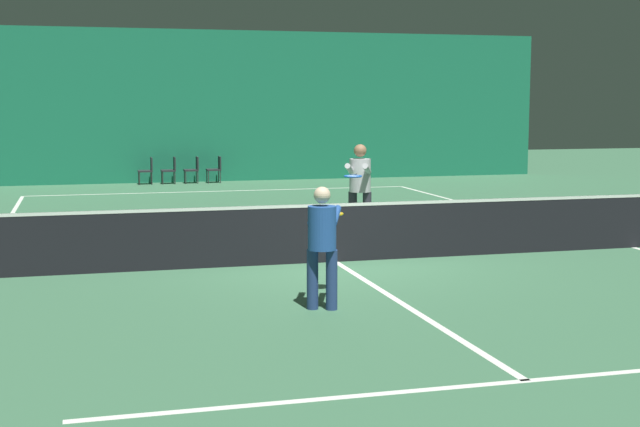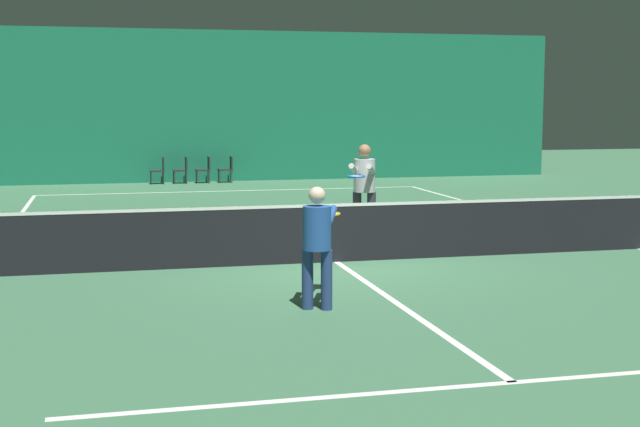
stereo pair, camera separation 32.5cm
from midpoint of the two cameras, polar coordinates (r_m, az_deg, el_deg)
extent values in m
plane|color=#386647|center=(14.38, 1.71, -3.12)|extent=(60.00, 60.00, 0.00)
cube|color=#196B4C|center=(29.10, -6.27, 6.84)|extent=(23.00, 0.12, 4.86)
cube|color=silver|center=(25.95, -5.25, 1.45)|extent=(11.00, 0.10, 0.00)
cube|color=silver|center=(20.55, -3.01, -0.02)|extent=(8.25, 0.10, 0.00)
cube|color=silver|center=(8.55, 13.32, -10.47)|extent=(8.25, 0.10, 0.00)
cube|color=silver|center=(16.68, 20.26, -2.13)|extent=(0.10, 23.80, 0.00)
cube|color=silver|center=(14.38, 1.72, -3.11)|extent=(0.10, 12.80, 0.00)
cube|color=black|center=(14.31, 1.72, -1.25)|extent=(11.90, 0.02, 0.95)
cube|color=white|center=(14.25, 1.73, 0.54)|extent=(11.90, 0.02, 0.05)
cylinder|color=navy|center=(11.08, 0.04, -4.24)|extent=(0.19, 0.19, 0.75)
cylinder|color=navy|center=(11.05, 1.27, -4.27)|extent=(0.19, 0.19, 0.75)
cylinder|color=#234C99|center=(10.95, 0.66, -0.94)|extent=(0.46, 0.46, 0.54)
sphere|color=beige|center=(10.90, 0.66, 1.18)|extent=(0.21, 0.21, 0.21)
cylinder|color=#234C99|center=(11.20, 0.13, -0.12)|extent=(0.28, 0.51, 0.22)
cylinder|color=#234C99|center=(11.16, 1.55, -0.14)|extent=(0.28, 0.51, 0.22)
cylinder|color=black|center=(11.58, 1.11, -0.21)|extent=(0.14, 0.29, 0.03)
torus|color=gold|center=(11.88, 1.31, -0.02)|extent=(0.43, 0.43, 0.03)
cylinder|color=silver|center=(11.88, 1.31, -0.02)|extent=(0.36, 0.36, 0.00)
cylinder|color=#2D2D38|center=(16.97, 3.86, -0.08)|extent=(0.22, 0.22, 0.87)
cylinder|color=#2D2D38|center=(17.00, 2.93, -0.06)|extent=(0.22, 0.22, 0.87)
cylinder|color=#B7B7BC|center=(16.91, 3.41, 2.45)|extent=(0.54, 0.54, 0.63)
sphere|color=#936B4C|center=(16.87, 3.42, 4.04)|extent=(0.24, 0.24, 0.24)
cylinder|color=#B7B7BC|center=(16.59, 3.84, 2.85)|extent=(0.34, 0.59, 0.25)
cylinder|color=#B7B7BC|center=(16.64, 2.73, 2.87)|extent=(0.34, 0.59, 0.25)
cylinder|color=black|center=(16.19, 3.07, 2.48)|extent=(0.15, 0.29, 0.03)
torus|color=#1951B2|center=(15.89, 2.92, 2.39)|extent=(0.44, 0.44, 0.03)
cylinder|color=silver|center=(15.89, 2.92, 2.39)|extent=(0.37, 0.37, 0.00)
cylinder|color=#2D2D2D|center=(28.64, -10.46, 2.29)|extent=(0.03, 0.03, 0.39)
cylinder|color=#2D2D2D|center=(28.26, -10.42, 2.22)|extent=(0.03, 0.03, 0.39)
cylinder|color=#2D2D2D|center=(28.66, -9.70, 2.31)|extent=(0.03, 0.03, 0.39)
cylinder|color=#2D2D2D|center=(28.28, -9.65, 2.25)|extent=(0.03, 0.03, 0.39)
cube|color=#232328|center=(28.44, -10.07, 2.71)|extent=(0.44, 0.44, 0.05)
cube|color=#232328|center=(28.44, -9.68, 3.17)|extent=(0.04, 0.44, 0.40)
cylinder|color=#2D2D2D|center=(28.69, -9.03, 2.33)|extent=(0.03, 0.03, 0.39)
cylinder|color=#2D2D2D|center=(28.31, -8.97, 2.26)|extent=(0.03, 0.03, 0.39)
cylinder|color=#2D2D2D|center=(28.72, -8.28, 2.34)|extent=(0.03, 0.03, 0.39)
cylinder|color=#2D2D2D|center=(28.34, -8.21, 2.28)|extent=(0.03, 0.03, 0.39)
cube|color=#232328|center=(28.49, -8.63, 2.75)|extent=(0.44, 0.44, 0.05)
cube|color=#232328|center=(28.50, -8.24, 3.21)|extent=(0.04, 0.44, 0.40)
cylinder|color=#2D2D2D|center=(28.75, -7.61, 2.36)|extent=(0.03, 0.03, 0.39)
cylinder|color=#2D2D2D|center=(28.37, -7.53, 2.30)|extent=(0.03, 0.03, 0.39)
cylinder|color=#2D2D2D|center=(28.79, -6.86, 2.38)|extent=(0.03, 0.03, 0.39)
cylinder|color=#2D2D2D|center=(28.42, -6.77, 2.32)|extent=(0.03, 0.03, 0.39)
cube|color=#232328|center=(28.57, -7.20, 2.78)|extent=(0.44, 0.44, 0.05)
cube|color=#232328|center=(28.57, -6.81, 3.24)|extent=(0.04, 0.44, 0.40)
cylinder|color=#2D2D2D|center=(28.83, -6.19, 2.40)|extent=(0.03, 0.03, 0.39)
cylinder|color=#2D2D2D|center=(28.46, -6.10, 2.34)|extent=(0.03, 0.03, 0.39)
cylinder|color=#2D2D2D|center=(28.89, -5.45, 2.41)|extent=(0.03, 0.03, 0.39)
cylinder|color=#2D2D2D|center=(28.51, -5.34, 2.35)|extent=(0.03, 0.03, 0.39)
cube|color=#232328|center=(28.65, -5.77, 2.81)|extent=(0.44, 0.44, 0.05)
cube|color=#232328|center=(28.67, -5.38, 3.27)|extent=(0.04, 0.44, 0.40)
camera|label=1|loc=(0.16, -89.31, 0.09)|focal=50.00mm
camera|label=2|loc=(0.16, 90.69, -0.09)|focal=50.00mm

